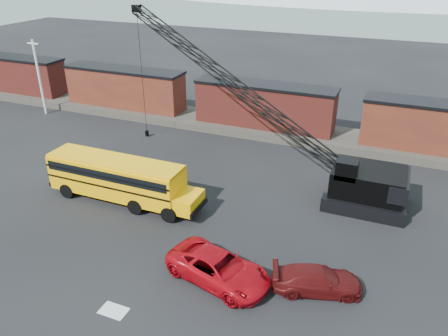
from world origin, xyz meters
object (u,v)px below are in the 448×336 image
object	(u,v)px
school_bus	(120,178)
crawler_crane	(233,83)
maroon_suv	(317,280)
red_pickup	(219,268)

from	to	relation	value
school_bus	crawler_crane	world-z (taller)	crawler_crane
school_bus	maroon_suv	bearing A→B (deg)	-14.90
maroon_suv	crawler_crane	xyz separation A→B (m)	(-9.76, 12.58, 6.27)
red_pickup	crawler_crane	xyz separation A→B (m)	(-4.66, 13.83, 6.13)
school_bus	red_pickup	size ratio (longest dim) A/B	1.96
crawler_crane	maroon_suv	bearing A→B (deg)	-52.20
crawler_crane	red_pickup	bearing A→B (deg)	-71.37
red_pickup	crawler_crane	distance (m)	15.83
red_pickup	crawler_crane	world-z (taller)	crawler_crane
school_bus	maroon_suv	distance (m)	15.40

